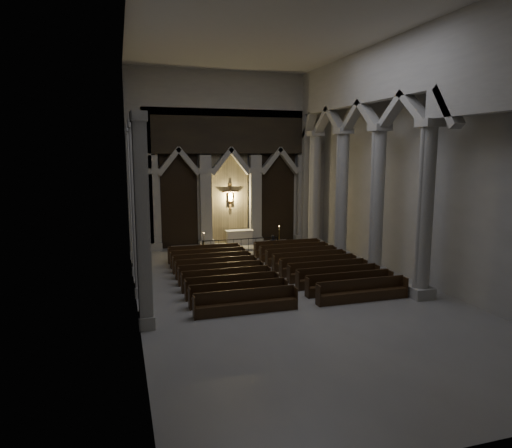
# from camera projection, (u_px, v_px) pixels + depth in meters

# --- Properties ---
(room) EXTENTS (24.00, 24.10, 12.00)m
(room) POSITION_uv_depth(u_px,v_px,m) (290.00, 130.00, 20.54)
(room) COLOR gray
(room) RESTS_ON ground
(sanctuary_wall) EXTENTS (14.00, 0.77, 12.00)m
(sanctuary_wall) POSITION_uv_depth(u_px,v_px,m) (230.00, 152.00, 31.61)
(sanctuary_wall) COLOR #A7A49C
(sanctuary_wall) RESTS_ON ground
(right_arcade) EXTENTS (1.00, 24.00, 12.00)m
(right_arcade) POSITION_uv_depth(u_px,v_px,m) (382.00, 128.00, 23.33)
(right_arcade) COLOR #A7A49C
(right_arcade) RESTS_ON ground
(left_pilasters) EXTENTS (0.60, 13.00, 8.03)m
(left_pilasters) POSITION_uv_depth(u_px,v_px,m) (136.00, 207.00, 22.51)
(left_pilasters) COLOR #A7A49C
(left_pilasters) RESTS_ON ground
(sanctuary_step) EXTENTS (8.50, 2.60, 0.15)m
(sanctuary_step) POSITION_uv_depth(u_px,v_px,m) (234.00, 247.00, 31.74)
(sanctuary_step) COLOR #A7A49C
(sanctuary_step) RESTS_ON ground
(altar) EXTENTS (1.93, 0.77, 0.98)m
(altar) POSITION_uv_depth(u_px,v_px,m) (239.00, 237.00, 32.36)
(altar) COLOR beige
(altar) RESTS_ON sanctuary_step
(altar_rail) EXTENTS (5.14, 0.09, 1.01)m
(altar_rail) POSITION_uv_depth(u_px,v_px,m) (241.00, 243.00, 29.92)
(altar_rail) COLOR black
(altar_rail) RESTS_ON ground
(candle_stand_left) EXTENTS (0.24, 0.24, 1.40)m
(candle_stand_left) POSITION_uv_depth(u_px,v_px,m) (204.00, 248.00, 29.90)
(candle_stand_left) COLOR olive
(candle_stand_left) RESTS_ON ground
(candle_stand_right) EXTENTS (0.26, 0.26, 1.54)m
(candle_stand_right) POSITION_uv_depth(u_px,v_px,m) (279.00, 242.00, 31.80)
(candle_stand_right) COLOR olive
(candle_stand_right) RESTS_ON ground
(pews) EXTENTS (9.80, 10.01, 0.98)m
(pews) POSITION_uv_depth(u_px,v_px,m) (271.00, 272.00, 24.14)
(pews) COLOR black
(pews) RESTS_ON ground
(worshipper) EXTENTS (0.51, 0.36, 1.33)m
(worshipper) POSITION_uv_depth(u_px,v_px,m) (273.00, 245.00, 29.35)
(worshipper) COLOR black
(worshipper) RESTS_ON ground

